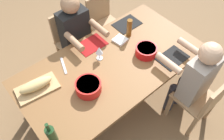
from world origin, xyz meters
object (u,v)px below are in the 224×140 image
serving_bowl_fruit (146,50)px  wine_bottle (51,135)px  chair_far_right (103,21)px  serving_bowl_salad (88,86)px  beer_bottle (129,28)px  chair_near_right (202,100)px  cutting_board (37,88)px  napkin_stack (120,40)px  diner_near_right (194,77)px  bread_loaf (36,85)px  dining_table (112,68)px  diner_far_center (77,34)px  wine_glass (99,51)px  chair_far_center (71,39)px

serving_bowl_fruit → wine_bottle: size_ratio=0.79×
serving_bowl_fruit → chair_far_right: bearing=79.6°
serving_bowl_salad → beer_bottle: (0.82, 0.31, 0.05)m
chair_near_right → serving_bowl_salad: chair_near_right is taller
cutting_board → napkin_stack: bearing=-1.1°
diner_near_right → bread_loaf: bearing=145.9°
dining_table → cutting_board: 0.79m
chair_near_right → diner_far_center: bearing=110.0°
diner_far_center → diner_near_right: bearing=-67.5°
serving_bowl_fruit → chair_near_right: bearing=-75.9°
serving_bowl_salad → bread_loaf: size_ratio=0.78×
wine_bottle → beer_bottle: bearing=21.6°
dining_table → serving_bowl_fruit: (0.37, -0.13, 0.13)m
bread_loaf → wine_glass: wine_glass is taller
chair_near_right → chair_far_right: same height
diner_near_right → chair_near_right: bearing=-90.0°
dining_table → beer_bottle: size_ratio=9.01×
bread_loaf → wine_bottle: (-0.14, -0.54, 0.04)m
chair_far_right → beer_bottle: 0.74m
wine_bottle → napkin_stack: bearing=23.7°
chair_near_right → chair_far_right: bearing=90.0°
dining_table → diner_far_center: size_ratio=1.65×
bread_loaf → cutting_board: bearing=0.0°
chair_far_right → diner_near_right: bearing=-90.0°
diner_far_center → wine_bottle: diner_far_center is taller
serving_bowl_salad → bread_loaf: bearing=138.3°
bread_loaf → wine_bottle: 0.56m
chair_far_center → napkin_stack: bearing=-65.6°
serving_bowl_salad → serving_bowl_fruit: serving_bowl_salad is taller
serving_bowl_salad → serving_bowl_fruit: size_ratio=1.08×
chair_near_right → napkin_stack: (-0.26, 1.04, 0.27)m
chair_far_right → wine_glass: 0.99m
cutting_board → wine_bottle: size_ratio=1.38×
bread_loaf → chair_far_right: bearing=25.5°
chair_far_center → chair_far_right: same height
bread_loaf → beer_bottle: beer_bottle is taller
diner_near_right → chair_far_right: size_ratio=1.41×
chair_near_right → napkin_stack: chair_near_right is taller
serving_bowl_salad → wine_glass: bearing=37.2°
chair_near_right → beer_bottle: bearing=96.3°
chair_far_center → wine_bottle: bearing=-127.7°
serving_bowl_fruit → wine_glass: wine_glass is taller
chair_far_center → serving_bowl_salad: size_ratio=3.42×
chair_far_center → beer_bottle: beer_bottle is taller
diner_far_center → diner_near_right: size_ratio=1.00×
serving_bowl_salad → napkin_stack: bearing=24.7°
wine_glass → bread_loaf: bearing=173.7°
serving_bowl_salad → serving_bowl_fruit: (0.75, -0.02, -0.00)m
chair_far_center → chair_near_right: same height
diner_near_right → chair_far_right: (0.00, 1.50, -0.21)m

